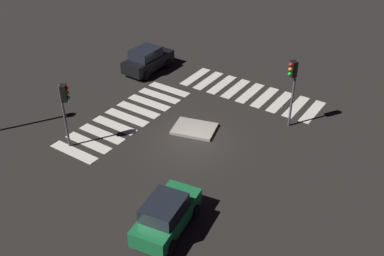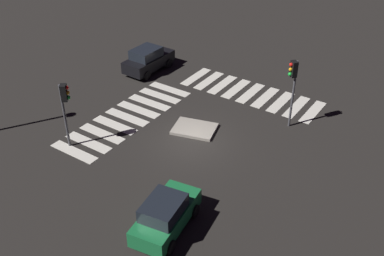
# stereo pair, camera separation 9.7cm
# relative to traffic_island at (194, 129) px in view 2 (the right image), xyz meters

# --- Properties ---
(ground_plane) EXTENTS (80.00, 80.00, 0.00)m
(ground_plane) POSITION_rel_traffic_island_xyz_m (-0.61, 1.18, -0.09)
(ground_plane) COLOR black
(traffic_island) EXTENTS (2.97, 2.52, 0.18)m
(traffic_island) POSITION_rel_traffic_island_xyz_m (0.00, 0.00, 0.00)
(traffic_island) COLOR gray
(traffic_island) RESTS_ON ground
(car_black) EXTENTS (2.09, 4.32, 1.86)m
(car_black) POSITION_rel_traffic_island_xyz_m (7.60, -5.01, 0.82)
(car_black) COLOR black
(car_black) RESTS_ON ground
(car_green) EXTENTS (2.36, 4.21, 1.76)m
(car_green) POSITION_rel_traffic_island_xyz_m (-3.56, 7.64, 0.77)
(car_green) COLOR #196B38
(car_green) RESTS_ON ground
(traffic_light_north) EXTENTS (0.53, 0.54, 3.97)m
(traffic_light_north) POSITION_rel_traffic_island_xyz_m (4.98, 5.37, 2.93)
(traffic_light_north) COLOR #47474C
(traffic_light_north) RESTS_ON ground
(traffic_light_south) EXTENTS (0.54, 0.53, 4.39)m
(traffic_light_south) POSITION_rel_traffic_island_xyz_m (-4.50, -3.59, 3.24)
(traffic_light_south) COLOR #47474C
(traffic_light_south) RESTS_ON ground
(crosswalk_near) EXTENTS (9.90, 3.20, 0.02)m
(crosswalk_near) POSITION_rel_traffic_island_xyz_m (-0.61, -6.14, -0.08)
(crosswalk_near) COLOR silver
(crosswalk_near) RESTS_ON ground
(crosswalk_side) EXTENTS (3.20, 9.90, 0.02)m
(crosswalk_side) POSITION_rel_traffic_island_xyz_m (4.43, 1.18, -0.08)
(crosswalk_side) COLOR silver
(crosswalk_side) RESTS_ON ground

